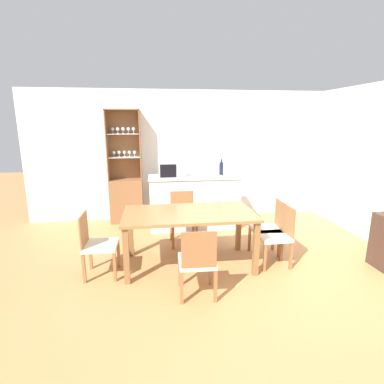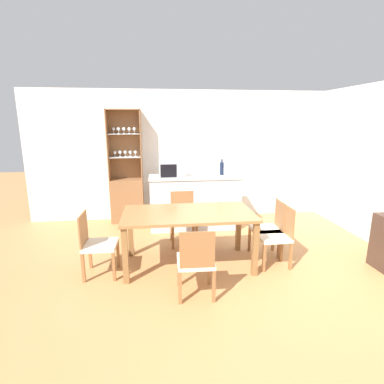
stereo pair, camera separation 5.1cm
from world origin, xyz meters
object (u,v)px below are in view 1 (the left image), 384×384
dining_chair_side_right_near (276,235)px  microwave (171,169)px  dining_chair_head_far (183,218)px  dining_table (189,219)px  display_cabinet (126,190)px  dining_chair_side_left_near (97,244)px  dining_chair_head_near (197,262)px  wine_bottle (221,168)px  dining_chair_side_right_far (269,228)px

dining_chair_side_right_near → microwave: bearing=37.7°
dining_chair_head_far → dining_chair_side_right_near: same height
dining_table → display_cabinet: bearing=116.3°
display_cabinet → dining_table: 2.25m
dining_chair_head_far → dining_chair_side_right_near: (1.20, -0.92, 0.00)m
dining_table → dining_chair_side_left_near: bearing=-173.5°
display_cabinet → dining_table: display_cabinet is taller
dining_chair_side_left_near → dining_chair_head_far: (1.19, 0.92, 0.00)m
dining_chair_head_near → wine_bottle: (0.80, 2.36, 0.68)m
display_cabinet → dining_chair_head_near: bearing=-70.4°
dining_chair_side_right_far → dining_chair_side_right_near: bearing=-176.4°
dining_chair_head_far → dining_chair_head_near: bearing=89.2°
display_cabinet → microwave: size_ratio=4.89×
dining_chair_head_near → dining_chair_side_right_near: 1.36m
dining_chair_side_right_near → wine_bottle: wine_bottle is taller
dining_chair_side_right_near → dining_table: bearing=82.3°
display_cabinet → dining_chair_head_far: display_cabinet is taller
display_cabinet → dining_chair_head_far: (0.99, -1.23, -0.21)m
dining_chair_head_near → dining_chair_side_right_near: bearing=30.4°
dining_chair_side_right_far → display_cabinet: bearing=53.0°
microwave → dining_table: bearing=-84.8°
dining_table → dining_chair_side_right_near: size_ratio=2.10×
dining_table → wine_bottle: 1.82m
dining_chair_head_near → dining_chair_side_right_far: bearing=39.6°
dining_chair_side_right_near → wine_bottle: size_ratio=2.83×
display_cabinet → dining_chair_side_left_near: 2.17m
dining_chair_side_right_far → dining_chair_side_left_near: bearing=100.1°
dining_chair_side_right_far → dining_chair_head_near: same height
dining_chair_side_left_near → dining_chair_side_right_near: bearing=91.2°
display_cabinet → dining_table: (0.99, -2.01, 0.03)m
dining_table → wine_bottle: (0.80, 1.58, 0.43)m
dining_chair_side_right_far → dining_chair_side_right_near: (0.00, -0.27, 0.00)m
dining_chair_side_right_far → dining_chair_head_far: bearing=65.3°
dining_chair_side_right_far → wine_bottle: size_ratio=2.83×
dining_chair_side_left_near → wine_bottle: (1.99, 1.71, 0.68)m
dining_chair_side_right_near → dining_chair_head_near: bearing=117.1°
display_cabinet → dining_chair_side_right_near: display_cabinet is taller
dining_chair_side_left_near → microwave: 2.08m
dining_chair_side_left_near → dining_chair_head_far: size_ratio=1.00×
dining_table → dining_chair_side_right_near: dining_chair_side_right_near is taller
dining_chair_head_near → wine_bottle: wine_bottle is taller
dining_chair_head_far → dining_chair_side_right_far: bearing=150.9°
dining_chair_side_right_far → dining_chair_side_left_near: 2.40m
dining_chair_side_right_far → dining_chair_side_right_near: size_ratio=1.00×
microwave → dining_chair_head_near: bearing=-86.6°
dining_chair_head_near → microwave: bearing=95.6°
dining_table → dining_chair_head_far: dining_chair_head_far is taller
dining_table → dining_chair_side_right_near: 1.23m
display_cabinet → dining_chair_head_near: (0.99, -2.79, -0.21)m
microwave → display_cabinet: bearing=150.0°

